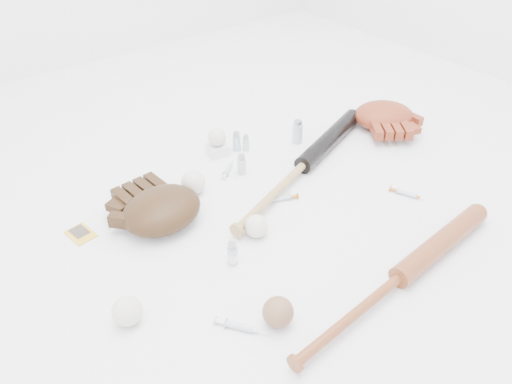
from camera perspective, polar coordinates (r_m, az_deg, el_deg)
bat_dark at (r=1.72m, az=5.44°, el=3.13°), size 0.84×0.35×0.06m
bat_wood at (r=1.36m, az=16.13°, el=-9.29°), size 0.83×0.11×0.06m
glove_dark at (r=1.51m, az=-10.72°, el=-1.95°), size 0.31×0.31×0.11m
glove_tan at (r=2.05m, az=14.42°, el=8.48°), size 0.39×0.39×0.10m
trading_card at (r=1.56m, az=-19.40°, el=-4.55°), size 0.07×0.09×0.00m
pedestal at (r=1.83m, az=-4.41°, el=4.88°), size 0.08×0.08×0.04m
baseball_on_pedestal at (r=1.80m, az=-4.49°, el=6.29°), size 0.07×0.07×0.07m
baseball_left at (r=1.26m, az=-14.50°, el=-13.03°), size 0.07×0.07×0.07m
baseball_upper at (r=1.63m, az=-7.18°, el=1.12°), size 0.08×0.08×0.08m
baseball_mid at (r=1.45m, az=0.04°, el=-3.92°), size 0.07×0.07×0.07m
baseball_aged at (r=1.22m, az=2.53°, el=-13.53°), size 0.08×0.08×0.08m
syringe_0 at (r=1.23m, az=-1.94°, el=-15.11°), size 0.11×0.14×0.02m
syringe_1 at (r=1.60m, az=2.84°, el=-0.75°), size 0.13×0.08×0.02m
syringe_2 at (r=1.73m, az=-3.21°, el=2.60°), size 0.12×0.10×0.02m
syringe_3 at (r=1.69m, az=16.89°, el=-0.18°), size 0.07×0.14×0.02m
vial_0 at (r=1.84m, az=-1.15°, el=5.66°), size 0.02×0.02×0.06m
vial_1 at (r=1.84m, az=-2.23°, el=5.82°), size 0.03×0.03×0.07m
vial_2 at (r=1.71m, az=-1.66°, el=3.18°), size 0.03×0.03×0.07m
vial_3 at (r=1.89m, az=4.77°, el=6.90°), size 0.04×0.04×0.09m
vial_4 at (r=1.36m, az=-2.71°, el=-7.03°), size 0.03×0.03×0.07m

